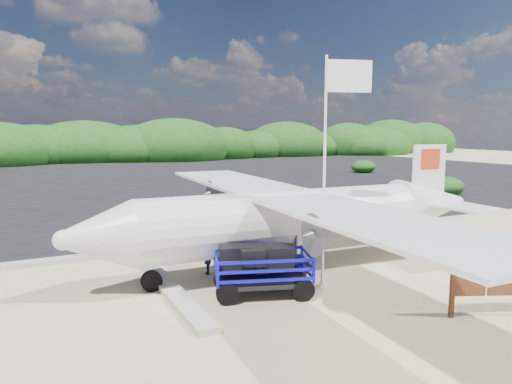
% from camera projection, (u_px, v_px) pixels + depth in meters
% --- Properties ---
extents(ground, '(160.00, 160.00, 0.00)m').
position_uv_depth(ground, '(333.00, 277.00, 12.98)').
color(ground, beige).
extents(asphalt_apron, '(90.00, 50.00, 0.04)m').
position_uv_depth(asphalt_apron, '(126.00, 178.00, 39.53)').
color(asphalt_apron, '#B2B2B2').
rests_on(asphalt_apron, ground).
extents(vegetation_band, '(124.00, 8.00, 4.40)m').
position_uv_depth(vegetation_band, '(90.00, 161.00, 61.65)').
color(vegetation_band, '#B2B2B2').
rests_on(vegetation_band, ground).
extents(baggage_cart, '(2.93, 2.23, 1.30)m').
position_uv_depth(baggage_cart, '(262.00, 295.00, 11.52)').
color(baggage_cart, '#120EDA').
rests_on(baggage_cart, ground).
extents(flagpole, '(1.29, 0.84, 5.97)m').
position_uv_depth(flagpole, '(322.00, 288.00, 12.03)').
color(flagpole, white).
rests_on(flagpole, ground).
extents(signboard, '(1.67, 0.87, 1.45)m').
position_uv_depth(signboard, '(485.00, 317.00, 10.18)').
color(signboard, brown).
rests_on(signboard, ground).
extents(crew_a, '(0.66, 0.46, 1.74)m').
position_uv_depth(crew_a, '(212.00, 244.00, 13.14)').
color(crew_a, '#111E41').
rests_on(crew_a, ground).
extents(crew_b, '(0.88, 0.75, 1.59)m').
position_uv_depth(crew_b, '(311.00, 223.00, 16.52)').
color(crew_b, '#111E41').
rests_on(crew_b, ground).
extents(aircraft_large, '(16.29, 16.29, 4.66)m').
position_uv_depth(aircraft_large, '(350.00, 176.00, 41.41)').
color(aircraft_large, '#B2B2B2').
rests_on(aircraft_large, ground).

